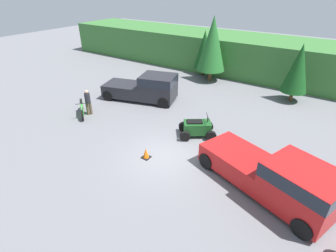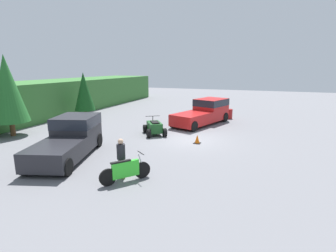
% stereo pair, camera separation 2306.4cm
% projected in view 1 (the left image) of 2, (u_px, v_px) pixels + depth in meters
% --- Properties ---
extents(ground_plane, '(80.00, 80.00, 0.00)m').
position_uv_depth(ground_plane, '(166.00, 156.00, 13.41)').
color(ground_plane, slate).
extents(hillside_backdrop, '(44.00, 6.00, 3.30)m').
position_uv_depth(hillside_backdrop, '(264.00, 58.00, 24.17)').
color(hillside_backdrop, '#387033').
rests_on(hillside_backdrop, ground_plane).
extents(tree_left, '(1.78, 1.78, 4.05)m').
position_uv_depth(tree_left, '(204.00, 49.00, 23.93)').
color(tree_left, brown).
rests_on(tree_left, ground_plane).
extents(tree_mid_left, '(2.41, 2.41, 5.49)m').
position_uv_depth(tree_mid_left, '(212.00, 44.00, 21.99)').
color(tree_mid_left, brown).
rests_on(tree_mid_left, ground_plane).
extents(tree_mid_right, '(1.85, 1.85, 4.20)m').
position_uv_depth(tree_mid_right, '(298.00, 68.00, 18.41)').
color(tree_mid_right, brown).
rests_on(tree_mid_right, ground_plane).
extents(pickup_truck_red, '(6.19, 3.93, 1.99)m').
position_uv_depth(pickup_truck_red, '(278.00, 176.00, 10.45)').
color(pickup_truck_red, red).
rests_on(pickup_truck_red, ground_plane).
extents(pickup_truck_second, '(5.74, 3.57, 1.99)m').
position_uv_depth(pickup_truck_second, '(147.00, 87.00, 19.22)').
color(pickup_truck_second, '#232328').
rests_on(pickup_truck_second, ground_plane).
extents(dirt_bike, '(1.79, 1.48, 1.15)m').
position_uv_depth(dirt_bike, '(82.00, 109.00, 17.28)').
color(dirt_bike, black).
rests_on(dirt_bike, ground_plane).
extents(quad_atv, '(2.44, 2.26, 1.24)m').
position_uv_depth(quad_atv, '(197.00, 128.00, 14.97)').
color(quad_atv, black).
rests_on(quad_atv, ground_plane).
extents(rider_person, '(0.50, 0.50, 1.74)m').
position_uv_depth(rider_person, '(88.00, 101.00, 17.17)').
color(rider_person, brown).
rests_on(rider_person, ground_plane).
extents(traffic_cone, '(0.42, 0.42, 0.55)m').
position_uv_depth(traffic_cone, '(146.00, 153.00, 13.20)').
color(traffic_cone, black).
rests_on(traffic_cone, ground_plane).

